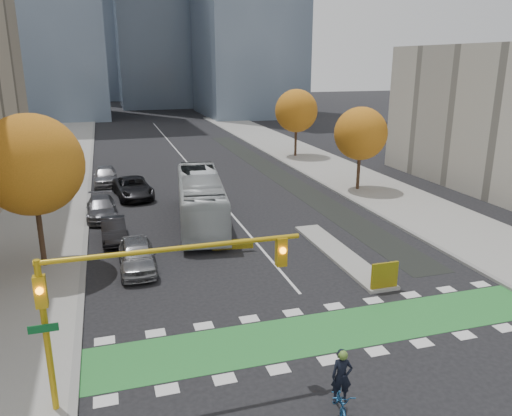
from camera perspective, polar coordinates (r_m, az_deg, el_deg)
ground at (r=20.29m, az=10.52°, el=-15.67°), size 300.00×300.00×0.00m
sidewalk_west at (r=37.05m, az=-24.14°, el=-1.65°), size 7.00×120.00×0.15m
sidewalk_east at (r=42.66m, az=14.53°, el=1.56°), size 7.00×120.00×0.15m
curb_west at (r=36.72m, az=-18.74°, el=-1.21°), size 0.30×120.00×0.16m
curb_east at (r=40.99m, az=10.34°, el=1.22°), size 0.30×120.00×0.16m
bike_crossing at (r=21.43m, az=8.65°, el=-13.67°), size 20.00×3.00×0.01m
centre_line at (r=56.74m, az=-8.15°, el=5.50°), size 0.15×70.00×0.01m
bike_lane_paint at (r=48.97m, az=2.42°, el=3.90°), size 2.50×50.00×0.01m
median_island at (r=29.07m, az=9.53°, el=-5.17°), size 1.60×10.00×0.16m
hazard_board at (r=24.94m, az=14.47°, el=-7.46°), size 1.40×0.12×1.30m
tree_west at (r=27.82m, az=-24.25°, el=4.51°), size 5.20×5.20×8.22m
tree_east_near at (r=42.69m, az=11.87°, el=8.32°), size 4.40×4.40×7.08m
tree_east_far at (r=57.29m, az=4.63°, el=11.01°), size 4.80×4.80×7.65m
traffic_signal_west at (r=16.05m, az=-14.13°, el=-8.63°), size 8.53×0.56×5.20m
cyclist at (r=16.75m, az=9.66°, el=-20.21°), size 1.22×2.10×2.29m
bus at (r=33.88m, az=-6.34°, el=0.97°), size 4.39×12.32×3.36m
parked_car_a at (r=27.25m, az=-13.45°, el=-5.28°), size 1.93×4.72×1.60m
parked_car_b at (r=31.97m, az=-15.96°, el=-2.42°), size 1.50×4.15×1.36m
parked_car_c at (r=36.75m, az=-17.27°, el=-0.01°), size 2.05×4.98×1.44m
parked_car_d at (r=41.65m, az=-13.87°, el=2.28°), size 3.27×6.03×1.61m
parked_car_e at (r=46.47m, az=-16.84°, el=3.57°), size 2.08×5.00×1.69m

